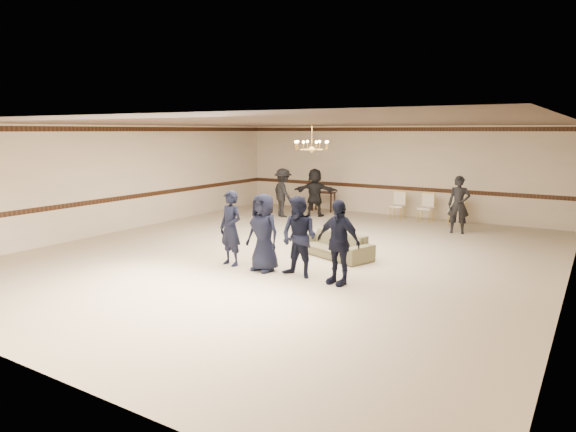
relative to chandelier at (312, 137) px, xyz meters
name	(u,v)px	position (x,y,z in m)	size (l,w,h in m)	color
room	(291,190)	(0.00, -1.00, -1.28)	(12.01, 14.01, 3.21)	beige
chair_rail	(393,188)	(0.00, 5.99, -1.88)	(12.00, 0.02, 0.14)	#3A1E11
crown_molding	(395,129)	(0.00, 5.99, 0.21)	(12.00, 0.02, 0.14)	#3A1E11
chandelier	(312,137)	(0.00, 0.00, 0.00)	(0.94, 0.94, 0.89)	gold
boy_a	(231,228)	(-0.63, -2.59, -2.02)	(0.62, 0.41, 1.71)	black
boy_b	(263,232)	(0.27, -2.59, -2.02)	(0.83, 0.54, 1.71)	black
boy_c	(299,237)	(1.17, -2.59, -2.02)	(0.83, 0.65, 1.71)	black
boy_d	(338,242)	(2.07, -2.59, -2.02)	(1.00, 0.42, 1.71)	black
settee	(334,244)	(0.99, -0.64, -2.58)	(2.03, 0.79, 0.59)	brown
adult_left	(283,193)	(-3.14, 3.55, -2.01)	(1.11, 0.64, 1.72)	black
adult_mid	(315,192)	(-2.24, 4.25, -2.01)	(1.60, 0.51, 1.72)	black
adult_right	(459,205)	(2.86, 3.85, -2.01)	(0.63, 0.41, 1.72)	black
banquet_chair_left	(397,206)	(0.48, 5.22, -2.40)	(0.46, 0.46, 0.95)	#EDE0C8
banquet_chair_mid	(426,208)	(1.48, 5.22, -2.40)	(0.46, 0.46, 0.95)	#EDE0C8
banquet_chair_right	(457,210)	(2.48, 5.22, -2.40)	(0.46, 0.46, 0.95)	#EDE0C8
console_table	(323,201)	(-2.52, 5.42, -2.50)	(0.90, 0.38, 0.75)	black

